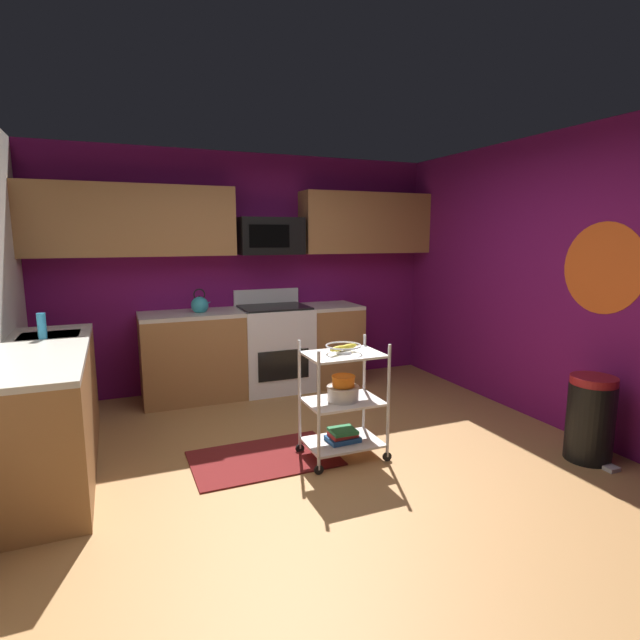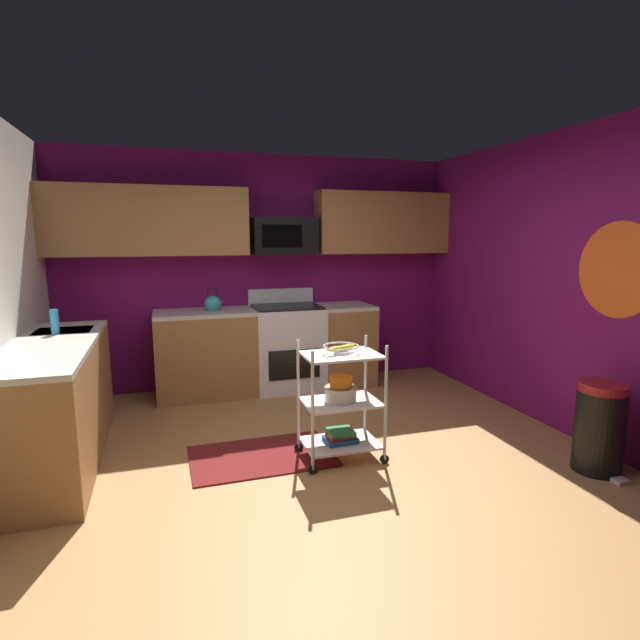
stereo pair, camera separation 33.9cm
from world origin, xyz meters
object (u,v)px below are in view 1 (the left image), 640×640
Objects in this scene: mixing_bowl_small at (343,381)px; dish_soap_bottle at (42,326)px; mixing_bowl_large at (343,393)px; trash_can at (590,419)px; microwave at (270,236)px; fruit_bowl at (344,347)px; rolling_cart at (343,401)px; book_stack at (343,435)px; oven_range at (274,347)px; kettle at (200,305)px.

mixing_bowl_small is 0.91× the size of dish_soap_bottle.
mixing_bowl_large is 0.38× the size of trash_can.
fruit_bowl is (-0.04, -2.00, -0.82)m from microwave.
rolling_cart reaches higher than trash_can.
mixing_bowl_large is at bearing 156.25° from trash_can.
mixing_bowl_small is 0.44m from book_stack.
oven_range is 1.67× the size of trash_can.
fruit_bowl is 2.32m from dish_soap_bottle.
rolling_cart is (-0.04, -2.00, -1.25)m from microwave.
mixing_bowl_small is 0.73× the size of book_stack.
mixing_bowl_large is at bearing -180.00° from book_stack.
dish_soap_bottle reaches higher than rolling_cart.
trash_can is at bearing -23.60° from mixing_bowl_small.
rolling_cart is at bearing 81.51° from mixing_bowl_small.
oven_range reaches higher than trash_can.
microwave is 3.50× the size of dish_soap_bottle.
oven_range is at bearing 88.76° from fruit_bowl.
book_stack is (0.00, 0.00, -0.28)m from rolling_cart.
trash_can is at bearing -23.76° from book_stack.
mixing_bowl_small is (-0.00, -0.01, 0.16)m from rolling_cart.
mixing_bowl_large is at bearing -25.06° from dish_soap_bottle.
rolling_cart is at bearing 26.57° from fruit_bowl.
book_stack is (0.00, 0.00, -0.34)m from mixing_bowl_large.
fruit_bowl is (-0.00, -0.00, 0.42)m from rolling_cart.
mixing_bowl_large is (-0.04, -1.90, 0.04)m from oven_range.
trash_can reaches higher than mixing_bowl_small.
oven_range reaches higher than mixing_bowl_small.
oven_range is at bearing 88.73° from mixing_bowl_large.
rolling_cart is 0.07m from mixing_bowl_large.
mixing_bowl_small is (0.00, -0.01, 0.10)m from mixing_bowl_large.
fruit_bowl is at bearing -91.16° from microwave.
oven_range is 1.91m from mixing_bowl_small.
fruit_bowl reaches higher than mixing_bowl_large.
fruit_bowl is 1.08× the size of book_stack.
microwave is 2.65× the size of kettle.
book_stack is at bearing -68.14° from kettle.
dish_soap_bottle is at bearing 154.95° from fruit_bowl.
dish_soap_bottle is (-2.14, -0.91, 0.54)m from oven_range.
oven_range is 1.90m from mixing_bowl_large.
rolling_cart reaches higher than fruit_bowl.
dish_soap_bottle is at bearing 154.94° from mixing_bowl_large.
rolling_cart is 2.11m from kettle.
fruit_bowl is at bearing -153.43° from rolling_cart.
dish_soap_bottle is at bearing -156.87° from oven_range.
fruit_bowl reaches higher than mixing_bowl_small.
microwave reaches higher than mixing_bowl_large.
fruit_bowl is at bearing 156.24° from trash_can.
mixing_bowl_small is at bearing 156.40° from trash_can.
dish_soap_bottle is at bearing 155.53° from trash_can.
mixing_bowl_large is at bearing 180.00° from fruit_bowl.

